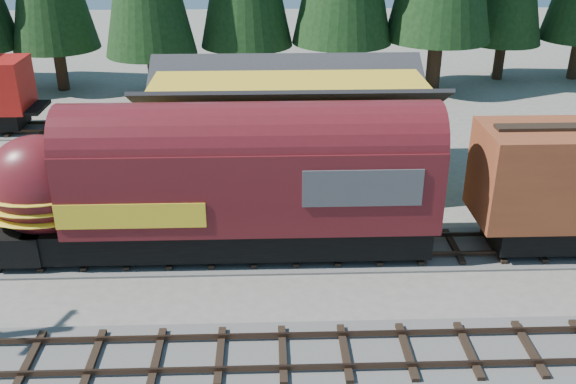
{
  "coord_description": "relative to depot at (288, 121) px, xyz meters",
  "views": [
    {
      "loc": [
        -0.95,
        -16.74,
        12.15
      ],
      "look_at": [
        -0.24,
        4.0,
        2.49
      ],
      "focal_mm": 40.0,
      "sensor_mm": 36.0,
      "label": 1
    }
  ],
  "objects": [
    {
      "name": "ground",
      "position": [
        0.0,
        -10.5,
        -2.96
      ],
      "size": [
        120.0,
        120.0,
        0.0
      ],
      "primitive_type": "plane",
      "color": "#6B665B",
      "rests_on": "ground"
    },
    {
      "name": "track_siding",
      "position": [
        10.0,
        -6.5,
        -2.9
      ],
      "size": [
        68.0,
        3.2,
        0.33
      ],
      "color": "#4C4947",
      "rests_on": "ground"
    },
    {
      "name": "track_spur",
      "position": [
        -10.0,
        7.5,
        -2.9
      ],
      "size": [
        32.0,
        3.2,
        0.33
      ],
      "color": "#4C4947",
      "rests_on": "ground"
    },
    {
      "name": "depot",
      "position": [
        0.0,
        0.0,
        0.0
      ],
      "size": [
        12.8,
        7.0,
        5.3
      ],
      "color": "yellow",
      "rests_on": "ground"
    },
    {
      "name": "locomotive",
      "position": [
        -3.22,
        -6.5,
        -0.4
      ],
      "size": [
        16.11,
        3.2,
        4.38
      ],
      "color": "black",
      "rests_on": "ground"
    },
    {
      "name": "pickup_truck_a",
      "position": [
        -11.76,
        -2.96,
        -2.01
      ],
      "size": [
        6.92,
        3.32,
        1.9
      ],
      "primitive_type": "imported",
      "rotation": [
        0.0,
        0.0,
        1.6
      ],
      "color": "black",
      "rests_on": "ground"
    }
  ]
}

